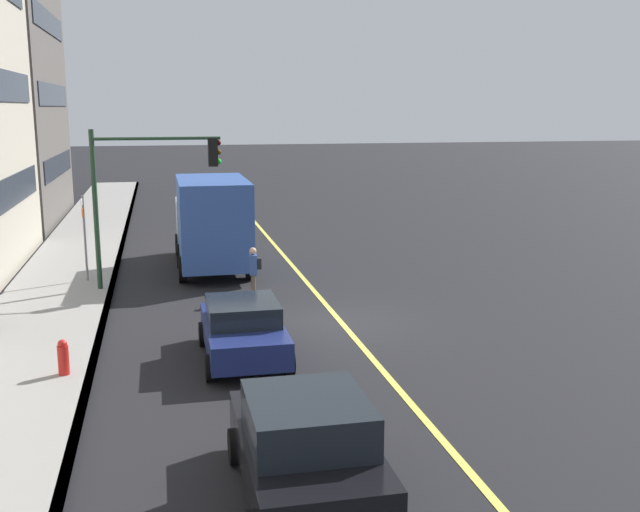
# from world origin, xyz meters

# --- Properties ---
(ground) EXTENTS (200.00, 200.00, 0.00)m
(ground) POSITION_xyz_m (0.00, 0.00, 0.00)
(ground) COLOR black
(sidewalk_slab) EXTENTS (80.00, 3.37, 0.15)m
(sidewalk_slab) POSITION_xyz_m (0.00, 8.05, 0.07)
(sidewalk_slab) COLOR gray
(sidewalk_slab) RESTS_ON ground
(curb_edge) EXTENTS (80.00, 0.16, 0.15)m
(curb_edge) POSITION_xyz_m (0.00, 6.44, 0.07)
(curb_edge) COLOR slate
(curb_edge) RESTS_ON ground
(lane_stripe_center) EXTENTS (80.00, 0.16, 0.01)m
(lane_stripe_center) POSITION_xyz_m (0.00, 0.00, 0.01)
(lane_stripe_center) COLOR #D8CC4C
(lane_stripe_center) RESTS_ON ground
(car_black) EXTENTS (3.94, 2.09, 1.66)m
(car_black) POSITION_xyz_m (-9.10, 2.77, 0.84)
(car_black) COLOR black
(car_black) RESTS_ON ground
(car_navy) EXTENTS (3.81, 1.95, 1.42)m
(car_navy) POSITION_xyz_m (-2.59, 2.98, 0.74)
(car_navy) COLOR navy
(car_navy) RESTS_ON ground
(truck_blue) EXTENTS (6.74, 2.57, 3.39)m
(truck_blue) POSITION_xyz_m (7.56, 2.96, 1.77)
(truck_blue) COLOR silver
(truck_blue) RESTS_ON ground
(pedestrian_with_backpack) EXTENTS (0.41, 0.38, 1.66)m
(pedestrian_with_backpack) POSITION_xyz_m (2.80, 2.04, 0.97)
(pedestrian_with_backpack) COLOR brown
(pedestrian_with_backpack) RESTS_ON ground
(traffic_light_mast) EXTENTS (0.28, 4.06, 5.20)m
(traffic_light_mast) POSITION_xyz_m (4.74, 5.16, 3.59)
(traffic_light_mast) COLOR #1E3823
(traffic_light_mast) RESTS_ON ground
(street_sign_post) EXTENTS (0.60, 0.08, 3.01)m
(street_sign_post) POSITION_xyz_m (6.02, 7.27, 1.77)
(street_sign_post) COLOR slate
(street_sign_post) RESTS_ON ground
(fire_hydrant) EXTENTS (0.24, 0.24, 0.94)m
(fire_hydrant) POSITION_xyz_m (-3.17, 6.96, 0.47)
(fire_hydrant) COLOR red
(fire_hydrant) RESTS_ON ground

